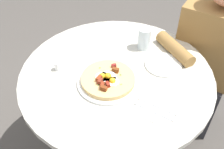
# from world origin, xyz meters

# --- Properties ---
(dining_table) EXTENTS (0.97, 0.97, 0.73)m
(dining_table) POSITION_xyz_m (0.00, 0.00, 0.55)
(dining_table) COLOR beige
(dining_table) RESTS_ON ground_plane
(person_seated) EXTENTS (0.47, 0.48, 1.14)m
(person_seated) POSITION_xyz_m (0.33, 0.53, 0.51)
(person_seated) COLOR #2D2D33
(person_seated) RESTS_ON ground_plane
(pizza_plate) EXTENTS (0.30, 0.30, 0.01)m
(pizza_plate) POSITION_xyz_m (-0.00, -0.08, 0.73)
(pizza_plate) COLOR white
(pizza_plate) RESTS_ON dining_table
(breakfast_pizza) EXTENTS (0.26, 0.26, 0.05)m
(breakfast_pizza) POSITION_xyz_m (-0.00, -0.08, 0.75)
(breakfast_pizza) COLOR #DDB46E
(breakfast_pizza) RESTS_ON pizza_plate
(bread_plate) EXTENTS (0.19, 0.19, 0.01)m
(bread_plate) POSITION_xyz_m (0.18, 0.17, 0.73)
(bread_plate) COLOR white
(bread_plate) RESTS_ON dining_table
(napkin) EXTENTS (0.17, 0.14, 0.00)m
(napkin) POSITION_xyz_m (0.26, -0.11, 0.73)
(napkin) COLOR white
(napkin) RESTS_ON dining_table
(fork) EXTENTS (0.18, 0.01, 0.00)m
(fork) POSITION_xyz_m (0.26, -0.09, 0.73)
(fork) COLOR silver
(fork) RESTS_ON napkin
(knife) EXTENTS (0.18, 0.01, 0.00)m
(knife) POSITION_xyz_m (0.26, -0.13, 0.73)
(knife) COLOR silver
(knife) RESTS_ON napkin
(water_glass) EXTENTS (0.07, 0.07, 0.12)m
(water_glass) POSITION_xyz_m (0.02, 0.26, 0.79)
(water_glass) COLOR silver
(water_glass) RESTS_ON dining_table
(salt_shaker) EXTENTS (0.03, 0.03, 0.05)m
(salt_shaker) POSITION_xyz_m (-0.27, -0.13, 0.75)
(salt_shaker) COLOR white
(salt_shaker) RESTS_ON dining_table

